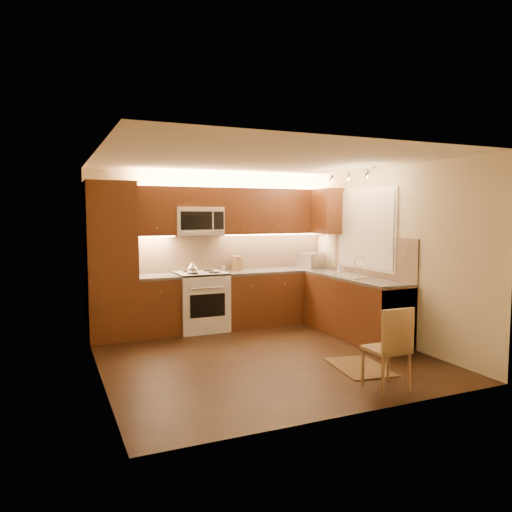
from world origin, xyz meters
name	(u,v)px	position (x,y,z in m)	size (l,w,h in m)	color
floor	(262,356)	(0.00, 0.00, 0.00)	(4.00, 4.00, 0.01)	black
ceiling	(263,160)	(0.00, 0.00, 2.50)	(4.00, 4.00, 0.01)	beige
wall_back	(212,249)	(0.00, 2.00, 1.25)	(4.00, 0.01, 2.50)	beige
wall_front	(355,279)	(0.00, -2.00, 1.25)	(4.00, 0.01, 2.50)	beige
wall_left	(98,267)	(-2.00, 0.00, 1.25)	(0.01, 4.00, 2.50)	beige
wall_right	(390,255)	(2.00, 0.00, 1.25)	(0.01, 4.00, 2.50)	beige
pantry	(111,261)	(-1.65, 1.70, 1.15)	(0.70, 0.60, 2.30)	#49290F
base_cab_back_left	(157,306)	(-0.99, 1.70, 0.43)	(0.62, 0.60, 0.86)	#49290F
counter_back_left	(157,277)	(-0.99, 1.70, 0.88)	(0.62, 0.60, 0.04)	#373432
base_cab_back_right	(277,297)	(1.04, 1.70, 0.43)	(1.92, 0.60, 0.86)	#49290F
counter_back_right	(277,271)	(1.04, 1.70, 0.88)	(1.92, 0.60, 0.04)	#373432
base_cab_right	(355,308)	(1.70, 0.40, 0.43)	(0.60, 2.00, 0.86)	#49290F
counter_right	(355,278)	(1.70, 0.40, 0.88)	(0.60, 2.00, 0.04)	#373432
dishwasher	(385,317)	(1.70, -0.30, 0.43)	(0.58, 0.60, 0.84)	silver
backsplash_back	(233,252)	(0.35, 1.99, 1.20)	(3.30, 0.02, 0.60)	tan
backsplash_right	(372,256)	(1.99, 0.40, 1.20)	(0.02, 2.00, 0.60)	tan
upper_cab_back_left	(154,211)	(-0.99, 1.82, 1.88)	(0.62, 0.35, 0.75)	#49290F
upper_cab_back_right	(274,211)	(1.04, 1.82, 1.88)	(1.92, 0.35, 0.75)	#49290F
upper_cab_bridge	(197,197)	(-0.30, 1.82, 2.09)	(0.76, 0.35, 0.31)	#49290F
upper_cab_right_corner	(327,211)	(1.82, 1.40, 1.88)	(0.35, 0.50, 0.75)	#49290F
stove	(201,301)	(-0.30, 1.68, 0.46)	(0.76, 0.65, 0.92)	silver
microwave	(198,221)	(-0.30, 1.81, 1.72)	(0.76, 0.38, 0.44)	silver
window_frame	(366,229)	(1.99, 0.55, 1.60)	(0.03, 1.44, 1.24)	silver
window_blinds	(365,229)	(1.97, 0.55, 1.60)	(0.02, 1.36, 1.16)	silver
sink	(350,271)	(1.70, 0.55, 0.98)	(0.52, 0.86, 0.15)	silver
faucet	(360,265)	(1.88, 0.55, 1.05)	(0.20, 0.04, 0.30)	silver
track_light_bar	(349,170)	(1.55, 0.40, 2.46)	(0.04, 1.20, 0.03)	silver
kettle	(192,268)	(-0.49, 1.51, 1.01)	(0.16, 0.16, 0.19)	silver
toaster_oven	(311,260)	(1.69, 1.69, 1.03)	(0.44, 0.33, 0.26)	silver
knife_block	(237,263)	(0.37, 1.83, 1.02)	(0.11, 0.17, 0.24)	#9E7B47
spice_jar_a	(223,268)	(0.14, 1.90, 0.95)	(0.04, 0.04, 0.10)	silver
spice_jar_b	(239,267)	(0.42, 1.87, 0.95)	(0.05, 0.05, 0.10)	brown
spice_jar_c	(224,269)	(0.14, 1.81, 0.94)	(0.05, 0.05, 0.08)	silver
spice_jar_d	(224,268)	(0.14, 1.84, 0.95)	(0.04, 0.04, 0.10)	olive
soap_bottle	(341,267)	(1.79, 0.93, 0.98)	(0.08, 0.08, 0.17)	silver
rug	(360,367)	(0.87, -0.90, 0.01)	(0.56, 0.84, 0.01)	black
dining_chair	(386,347)	(0.71, -1.57, 0.44)	(0.39, 0.39, 0.88)	#9E7B47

